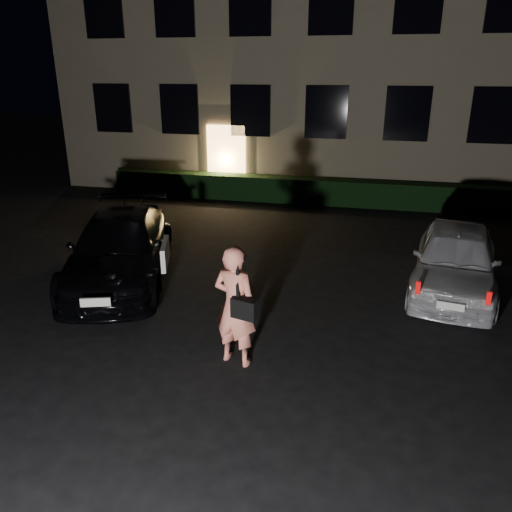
# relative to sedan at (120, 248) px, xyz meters

# --- Properties ---
(ground) EXTENTS (80.00, 80.00, 0.00)m
(ground) POSITION_rel_sedan_xyz_m (3.57, -2.95, -0.71)
(ground) COLOR black
(ground) RESTS_ON ground
(building) EXTENTS (20.00, 8.11, 12.00)m
(building) POSITION_rel_sedan_xyz_m (3.57, 12.04, 5.29)
(building) COLOR #736752
(building) RESTS_ON ground
(hedge) EXTENTS (15.00, 0.70, 0.85)m
(hedge) POSITION_rel_sedan_xyz_m (3.57, 7.55, -0.28)
(hedge) COLOR black
(hedge) RESTS_ON ground
(sedan) EXTENTS (3.38, 5.24, 1.41)m
(sedan) POSITION_rel_sedan_xyz_m (0.00, 0.00, 0.00)
(sedan) COLOR black
(sedan) RESTS_ON ground
(hatch) EXTENTS (2.23, 4.25, 1.38)m
(hatch) POSITION_rel_sedan_xyz_m (7.06, 1.01, -0.02)
(hatch) COLOR silver
(hatch) RESTS_ON ground
(man) EXTENTS (0.82, 0.64, 1.96)m
(man) POSITION_rel_sedan_xyz_m (3.36, -2.69, 0.28)
(man) COLOR #F7856D
(man) RESTS_ON ground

